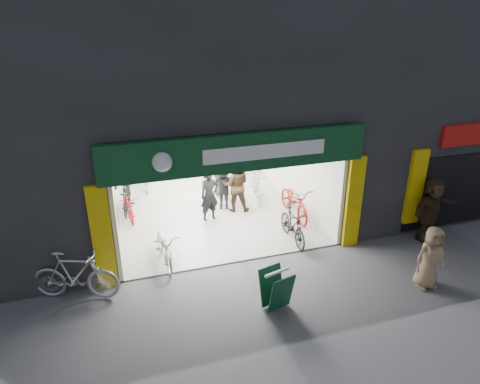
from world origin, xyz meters
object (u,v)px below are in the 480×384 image
parked_bike (75,275)px  sandwich_board (276,288)px  bike_left_front (164,246)px  bike_right_front (293,225)px  pedestrian_near (431,258)px

parked_bike → sandwich_board: size_ratio=2.21×
parked_bike → bike_left_front: bearing=-46.9°
sandwich_board → bike_left_front: bearing=114.0°
bike_right_front → pedestrian_near: bearing=-52.2°
bike_left_front → parked_bike: bearing=-159.8°
bike_right_front → parked_bike: size_ratio=0.84×
parked_bike → pedestrian_near: bearing=-84.4°
bike_right_front → sandwich_board: bearing=-119.4°
bike_right_front → pedestrian_near: 3.65m
bike_left_front → sandwich_board: (2.05, -2.59, 0.02)m
bike_left_front → bike_right_front: bearing=-2.8°
bike_left_front → bike_right_front: bike_right_front is taller
parked_bike → pedestrian_near: pedestrian_near is taller
sandwich_board → bike_right_front: bearing=44.7°
pedestrian_near → sandwich_board: 3.74m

